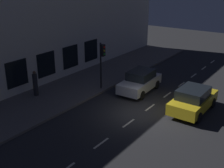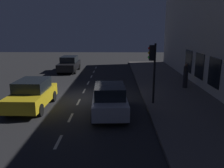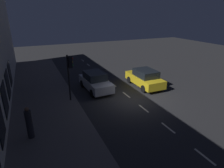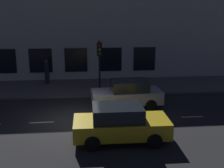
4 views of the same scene
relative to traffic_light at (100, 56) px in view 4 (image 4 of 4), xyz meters
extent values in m
plane|color=#28282B|center=(-4.32, 1.59, -2.61)|extent=(60.00, 60.00, 0.00)
cube|color=#5B5654|center=(1.93, 1.59, -2.53)|extent=(4.50, 32.00, 0.15)
cube|color=beige|center=(4.48, 1.59, 1.25)|extent=(0.60, 32.00, 7.71)
cube|color=black|center=(4.15, -3.79, -0.93)|extent=(0.04, 1.73, 1.85)
cube|color=black|center=(4.15, -1.10, -0.93)|extent=(0.04, 1.73, 1.85)
cube|color=black|center=(4.15, 1.59, -0.93)|extent=(0.04, 1.73, 1.85)
cube|color=black|center=(4.15, 4.27, -0.93)|extent=(0.04, 1.73, 1.85)
cube|color=black|center=(4.15, 6.96, -0.93)|extent=(0.04, 1.73, 1.85)
cube|color=beige|center=(-4.32, -4.61, -2.60)|extent=(0.12, 1.20, 0.01)
cube|color=beige|center=(-4.32, -2.01, -2.60)|extent=(0.12, 1.20, 0.01)
cube|color=beige|center=(-4.32, 0.59, -2.60)|extent=(0.12, 1.20, 0.01)
cube|color=beige|center=(-4.32, 3.19, -2.60)|extent=(0.12, 1.20, 0.01)
cylinder|color=black|center=(0.13, 0.00, -0.74)|extent=(0.12, 0.12, 3.43)
cube|color=black|center=(-0.06, 0.00, 0.45)|extent=(0.26, 0.32, 0.84)
sphere|color=red|center=(-0.20, 0.00, 0.70)|extent=(0.15, 0.15, 0.15)
sphere|color=gold|center=(-0.20, 0.00, 0.45)|extent=(0.15, 0.15, 0.15)
sphere|color=green|center=(-0.20, 0.00, 0.20)|extent=(0.15, 0.15, 0.15)
cube|color=#B7B7BC|center=(-2.37, -1.40, -1.98)|extent=(1.90, 4.05, 0.70)
cube|color=black|center=(-2.36, -1.56, -1.33)|extent=(1.60, 2.14, 0.60)
cylinder|color=black|center=(-3.22, -0.21, -2.29)|extent=(0.25, 0.65, 0.64)
cylinder|color=black|center=(-1.64, -0.13, -2.29)|extent=(0.25, 0.65, 0.64)
cylinder|color=black|center=(-3.09, -2.66, -2.29)|extent=(0.25, 0.65, 0.64)
cylinder|color=black|center=(-1.51, -2.58, -2.29)|extent=(0.25, 0.65, 0.64)
cube|color=gold|center=(-6.73, -0.52, -1.98)|extent=(1.84, 4.08, 0.70)
cube|color=black|center=(-6.73, -0.36, -1.33)|extent=(1.60, 2.13, 0.60)
cylinder|color=black|center=(-5.91, -1.79, -2.29)|extent=(0.23, 0.64, 0.64)
cylinder|color=black|center=(-7.59, -1.77, -2.29)|extent=(0.23, 0.64, 0.64)
cylinder|color=black|center=(-5.88, 0.73, -2.29)|extent=(0.23, 0.64, 0.64)
cylinder|color=black|center=(-7.55, 0.75, -2.29)|extent=(0.23, 0.64, 0.64)
cylinder|color=#232328|center=(3.02, 3.71, -1.68)|extent=(0.35, 0.35, 1.56)
sphere|color=brown|center=(3.02, 3.71, -0.79)|extent=(0.22, 0.22, 0.22)
cube|color=brown|center=(3.01, 3.60, -0.79)|extent=(0.06, 0.04, 0.06)
camera|label=1|loc=(-12.08, 15.72, 5.41)|focal=45.98mm
camera|label=2|loc=(-2.06, -13.11, 1.76)|focal=37.76mm
camera|label=3|loc=(2.54, 13.10, 3.72)|focal=30.40mm
camera|label=4|loc=(-18.28, 1.04, 2.95)|focal=46.82mm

